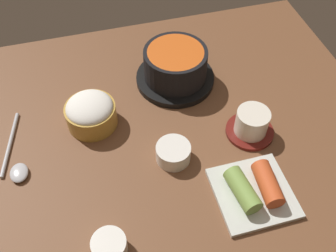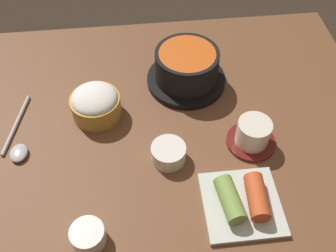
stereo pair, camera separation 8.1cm
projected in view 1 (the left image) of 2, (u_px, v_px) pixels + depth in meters
dining_table at (157, 132)px, 84.78cm from camera, size 100.00×76.00×2.00cm
stone_pot at (175, 67)px, 90.34cm from camera, size 18.79×18.79×8.97cm
rice_bowl at (91, 112)px, 82.51cm from camera, size 10.96×10.96×7.00cm
tea_cup_with_saucer at (251, 124)px, 81.30cm from camera, size 10.34×10.34×6.28cm
banchan_cup_center at (173, 152)px, 77.76cm from camera, size 7.10×7.10×3.69cm
kimchi_plate at (254, 190)px, 72.66cm from camera, size 14.44×14.44×4.66cm
side_bowl_near at (109, 246)px, 65.58cm from camera, size 6.12×6.12×3.52cm
spoon at (16, 163)px, 77.83cm from camera, size 5.68×18.68×1.35cm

